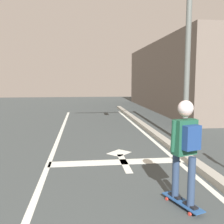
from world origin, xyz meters
TOP-DOWN VIEW (x-y plane):
  - lane_line_center at (-0.39, 6.00)m, footprint 0.12×20.00m
  - lane_line_curbside at (2.67, 6.00)m, footprint 0.12×20.00m
  - stop_bar at (1.21, 6.26)m, footprint 3.21×0.40m
  - lane_arrow_stem at (1.37, 6.18)m, footprint 0.16×1.40m
  - lane_arrow_head at (1.37, 7.03)m, footprint 0.71×0.71m
  - curb_strip at (2.92, 6.00)m, footprint 0.24×24.00m
  - skateboard at (1.92, 3.98)m, footprint 0.44×0.81m
  - skater at (1.93, 3.97)m, footprint 0.42×0.59m
  - traffic_signal_mast at (2.79, 7.76)m, footprint 3.64×0.34m

SIDE VIEW (x-z plane):
  - lane_line_center at x=-0.39m, z-range 0.00..0.01m
  - lane_line_curbside at x=2.67m, z-range 0.00..0.01m
  - stop_bar at x=1.21m, z-range 0.00..0.01m
  - lane_arrow_stem at x=1.37m, z-range 0.00..0.01m
  - lane_arrow_head at x=1.37m, z-range 0.00..0.01m
  - skateboard at x=1.92m, z-range 0.03..0.10m
  - curb_strip at x=2.92m, z-range 0.00..0.14m
  - skater at x=1.93m, z-range 0.27..1.84m
  - traffic_signal_mast at x=2.79m, z-range 0.95..6.63m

